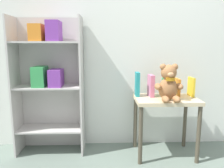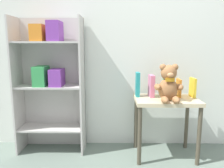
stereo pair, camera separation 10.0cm
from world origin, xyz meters
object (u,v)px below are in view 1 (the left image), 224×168
teddy_bear (169,84)px  book_standing_pink (151,86)px  display_table (165,108)px  book_standing_green (164,87)px  book_standing_yellow (191,87)px  book_standing_teal (137,84)px  book_standing_orange (177,87)px  bookshelf_side (49,77)px

teddy_bear → book_standing_pink: (-0.13, 0.18, -0.05)m
display_table → book_standing_green: book_standing_green is taller
teddy_bear → book_standing_yellow: size_ratio=1.79×
book_standing_teal → book_standing_yellow: 0.56m
display_table → book_standing_pink: 0.27m
book_standing_teal → book_standing_orange: size_ratio=1.37×
bookshelf_side → book_standing_yellow: size_ratio=7.23×
teddy_bear → book_standing_teal: 0.33m
book_standing_pink → book_standing_yellow: book_standing_pink is taller
book_standing_yellow → teddy_bear: bearing=-151.8°
bookshelf_side → book_standing_teal: bearing=-3.9°
book_standing_teal → book_standing_yellow: (0.56, -0.02, -0.03)m
book_standing_pink → display_table: bearing=-30.9°
display_table → bookshelf_side: bearing=172.8°
bookshelf_side → display_table: bearing=-7.2°
bookshelf_side → book_standing_orange: (1.33, -0.07, -0.11)m
bookshelf_side → book_standing_pink: bookshelf_side is taller
bookshelf_side → display_table: 1.24m
book_standing_teal → book_standing_green: 0.28m
display_table → teddy_bear: 0.28m
bookshelf_side → book_standing_teal: 0.92m
bookshelf_side → book_standing_green: bearing=-3.8°
display_table → book_standing_teal: 0.37m
book_standing_green → book_standing_pink: bearing=178.8°
bookshelf_side → book_standing_yellow: (1.47, -0.08, -0.10)m
book_standing_orange → book_standing_yellow: (0.14, -0.01, 0.01)m
book_standing_green → bookshelf_side: bearing=176.7°
display_table → book_standing_green: (0.00, 0.07, 0.20)m
display_table → teddy_bear: bearing=-95.1°
bookshelf_side → display_table: bookshelf_side is taller
bookshelf_side → book_standing_orange: bookshelf_side is taller
display_table → book_standing_pink: (-0.14, 0.08, 0.22)m
book_standing_orange → teddy_bear: bearing=-127.6°
book_standing_teal → book_standing_green: size_ratio=1.33×
book_standing_green → book_standing_yellow: 0.28m
book_standing_green → book_standing_orange: (0.14, 0.01, -0.00)m
teddy_bear → book_standing_yellow: teddy_bear is taller
bookshelf_side → book_standing_orange: 1.34m
book_standing_teal → book_standing_green: (0.28, -0.02, -0.03)m
display_table → book_standing_yellow: (0.28, 0.07, 0.20)m
book_standing_teal → bookshelf_side: bearing=175.4°
teddy_bear → book_standing_pink: 0.23m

